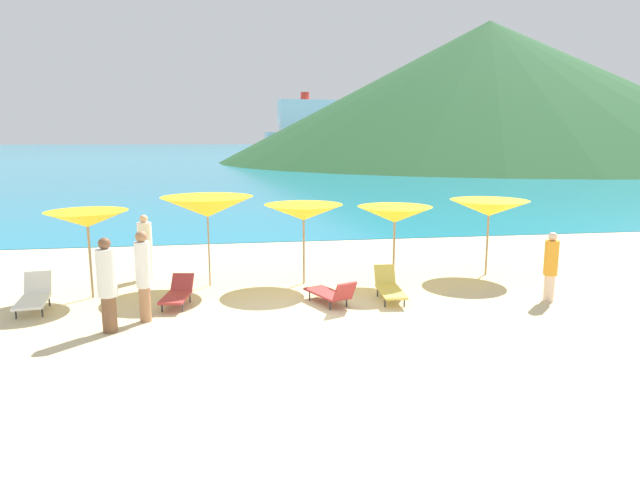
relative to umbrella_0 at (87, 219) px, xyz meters
The scene contains 17 objects.
ground_plane 8.98m from the umbrella_0, 54.96° to the left, with size 50.00×100.00×0.30m, color beige.
ocean_water 226.55m from the umbrella_0, 88.73° to the left, with size 650.00×440.00×0.02m, color teal.
headland_hill 91.51m from the umbrella_0, 59.09° to the left, with size 90.90×90.90×23.32m, color #235128.
umbrella_0 is the anchor object (origin of this frame).
umbrella_1 2.79m from the umbrella_0, 13.34° to the left, with size 2.53×2.53×2.30m.
umbrella_2 5.15m from the umbrella_0, ahead, with size 2.19×2.19×2.07m.
umbrella_3 7.42m from the umbrella_0, ahead, with size 2.11×2.11×2.02m.
umbrella_4 10.26m from the umbrella_0, ahead, with size 2.31×2.31×2.08m.
lounge_chair_0 7.20m from the umbrella_0, 10.40° to the right, with size 0.61×1.52×0.70m.
lounge_chair_1 2.77m from the umbrella_0, 25.18° to the right, with size 0.72×1.39×0.61m.
lounge_chair_2 5.91m from the umbrella_0, 15.40° to the right, with size 1.05×1.54×0.67m.
lounge_chair_3 2.04m from the umbrella_0, 140.73° to the right, with size 0.74×1.46×0.75m.
beachgoer_0 2.11m from the umbrella_0, 57.36° to the left, with size 0.37×0.37×1.75m.
beachgoer_1 2.86m from the umbrella_0, 70.37° to the right, with size 0.37×0.37×1.87m.
beachgoer_2 2.65m from the umbrella_0, 53.17° to the right, with size 0.31×0.31×1.90m.
beachgoer_3 10.77m from the umbrella_0, 10.58° to the right, with size 0.31×0.31×1.62m.
cruise_ship 212.17m from the umbrella_0, 79.70° to the left, with size 42.05×13.31×22.08m.
Camera 1 is at (-1.69, -10.52, 3.69)m, focal length 31.01 mm.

